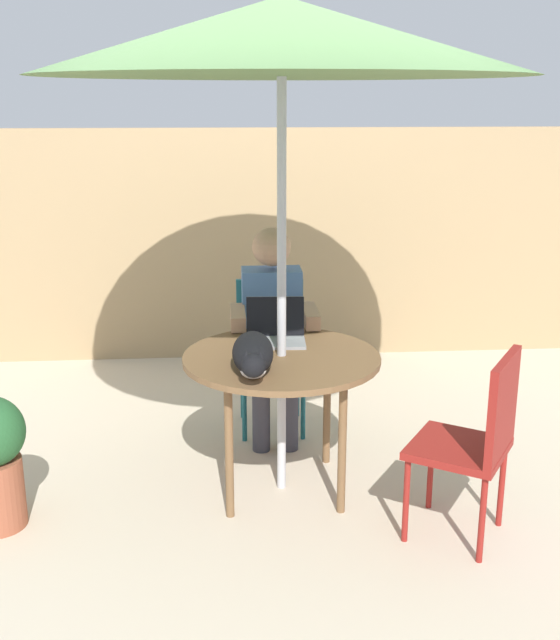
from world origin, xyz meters
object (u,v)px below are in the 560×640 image
object	(u,v)px
patio_umbrella	(282,37)
chair_empty	(478,433)
person_seated	(272,322)
chair_occupied	(271,342)
laptop	(275,329)
cat	(253,355)
patio_table	(282,367)

from	to	relation	value
patio_umbrella	chair_empty	bearing A→B (deg)	-33.30
patio_umbrella	chair_empty	size ratio (longest dim) A/B	2.66
patio_umbrella	person_seated	bearing A→B (deg)	90.00
chair_occupied	laptop	distance (m)	0.64
patio_umbrella	person_seated	xyz separation A→B (m)	(0.00, 0.67, -1.49)
chair_occupied	person_seated	size ratio (longest dim) A/B	0.72
person_seated	laptop	bearing A→B (deg)	-91.70
patio_umbrella	laptop	xyz separation A→B (m)	(-0.01, 0.24, -1.40)
chair_empty	cat	world-z (taller)	cat
chair_occupied	person_seated	world-z (taller)	person_seated
patio_table	chair_occupied	xyz separation A→B (m)	(0.00, 0.83, -0.14)
person_seated	laptop	distance (m)	0.44
patio_umbrella	cat	world-z (taller)	patio_umbrella
chair_occupied	cat	distance (m)	1.10
patio_table	cat	bearing A→B (deg)	-123.03
laptop	cat	size ratio (longest dim) A/B	0.48
laptop	chair_empty	bearing A→B (deg)	-43.16
laptop	chair_occupied	bearing A→B (deg)	88.76
chair_occupied	cat	xyz separation A→B (m)	(-0.15, -1.05, 0.28)
chair_empty	laptop	size ratio (longest dim) A/B	2.83
patio_umbrella	cat	xyz separation A→B (m)	(-0.15, -0.23, -1.38)
person_seated	cat	size ratio (longest dim) A/B	1.87
chair_empty	person_seated	xyz separation A→B (m)	(-0.82, 1.21, 0.17)
cat	chair_occupied	bearing A→B (deg)	81.96
chair_occupied	patio_table	bearing A→B (deg)	-90.00
patio_umbrella	laptop	world-z (taller)	patio_umbrella
chair_occupied	chair_empty	xyz separation A→B (m)	(0.82, -1.37, 0.00)
patio_table	chair_empty	bearing A→B (deg)	-33.30
patio_table	person_seated	xyz separation A→B (m)	(0.00, 0.67, 0.03)
laptop	patio_umbrella	bearing A→B (deg)	-87.01
laptop	person_seated	bearing A→B (deg)	88.30
laptop	cat	distance (m)	0.49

